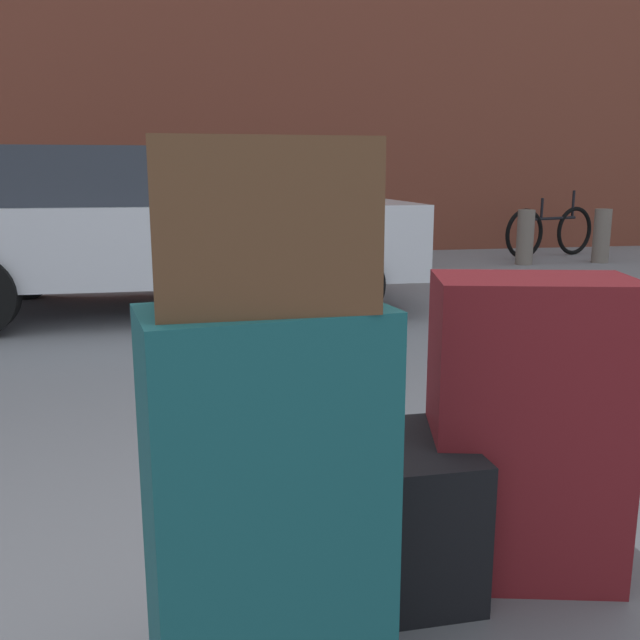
{
  "coord_description": "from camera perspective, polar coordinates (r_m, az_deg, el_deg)",
  "views": [
    {
      "loc": [
        -0.46,
        -1.24,
        1.22
      ],
      "look_at": [
        0.0,
        1.2,
        0.69
      ],
      "focal_mm": 39.05,
      "sensor_mm": 36.0,
      "label": 1
    }
  ],
  "objects": [
    {
      "name": "duffel_bag_brown_topmost_pile",
      "position": [
        1.05,
        -4.72,
        7.77
      ],
      "size": [
        0.33,
        0.19,
        0.25
      ],
      "primitive_type": "cube",
      "rotation": [
        0.0,
        0.0,
        0.03
      ],
      "color": "#51331E",
      "rests_on": "suitcase_teal_front_left"
    },
    {
      "name": "bollard_kerb_near",
      "position": [
        9.21,
        7.62,
        6.57
      ],
      "size": [
        0.23,
        0.23,
        0.74
      ],
      "primitive_type": "cylinder",
      "color": "#72665B",
      "rests_on": "ground_plane"
    },
    {
      "name": "suitcase_maroon_front_right",
      "position": [
        1.59,
        16.53,
        -8.59
      ],
      "size": [
        0.45,
        0.32,
        0.66
      ],
      "primitive_type": "cube",
      "rotation": [
        0.0,
        0.0,
        -0.23
      ],
      "color": "maroon",
      "rests_on": "luggage_cart"
    },
    {
      "name": "duffel_bag_black_center",
      "position": [
        1.52,
        0.8,
        -16.15
      ],
      "size": [
        0.59,
        0.34,
        0.32
      ],
      "primitive_type": "cube",
      "rotation": [
        0.0,
        0.0,
        0.02
      ],
      "color": "black",
      "rests_on": "luggage_cart"
    },
    {
      "name": "bollard_kerb_mid",
      "position": [
        9.81,
        16.46,
        6.52
      ],
      "size": [
        0.23,
        0.23,
        0.74
      ],
      "primitive_type": "cylinder",
      "color": "#72665B",
      "rests_on": "ground_plane"
    },
    {
      "name": "suitcase_teal_front_left",
      "position": [
        1.17,
        -4.32,
        -15.38
      ],
      "size": [
        0.41,
        0.27,
        0.67
      ],
      "primitive_type": "cube",
      "rotation": [
        0.0,
        0.0,
        0.16
      ],
      "color": "#144C51",
      "rests_on": "luggage_cart"
    },
    {
      "name": "bicycle_leaning",
      "position": [
        10.86,
        18.34,
        6.91
      ],
      "size": [
        1.68,
        0.63,
        0.96
      ],
      "color": "black",
      "rests_on": "ground_plane"
    },
    {
      "name": "parked_car",
      "position": [
        6.38,
        -12.89,
        7.57
      ],
      "size": [
        4.3,
        1.92,
        1.42
      ],
      "color": "silver",
      "rests_on": "ground_plane"
    },
    {
      "name": "luggage_cart",
      "position": [
        1.63,
        8.54,
        -23.93
      ],
      "size": [
        1.12,
        0.72,
        0.34
      ],
      "color": "#4C4C51",
      "rests_on": "ground_plane"
    },
    {
      "name": "bollard_kerb_far",
      "position": [
        10.37,
        22.08,
        6.41
      ],
      "size": [
        0.23,
        0.23,
        0.74
      ],
      "primitive_type": "cylinder",
      "color": "#72665B",
      "rests_on": "ground_plane"
    }
  ]
}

